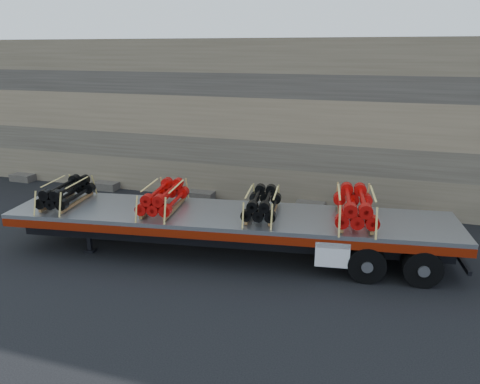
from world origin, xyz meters
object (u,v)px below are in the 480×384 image
Objects in this scene: trailer at (229,234)px; bundle_front at (66,193)px; bundle_midrear at (262,204)px; bundle_midfront at (164,198)px; bundle_rear at (355,207)px.

trailer is 6.73× the size of bundle_front.
trailer is at bearing -180.00° from bundle_midrear.
bundle_midfront is at bearing 0.00° from bundle_front.
bundle_rear is at bearing -0.00° from bundle_midfront.
trailer is 5.78m from bundle_front.
bundle_midrear is at bearing 0.00° from bundle_midfront.
bundle_midfront is (-2.18, -0.32, 1.12)m from trailer.
bundle_midrear is at bearing 180.00° from bundle_rear.
bundle_midrear is 2.89m from bundle_rear.
trailer is 5.82× the size of bundle_rear.
bundle_front is at bearing 180.00° from trailer.
bundle_front is 0.96× the size of bundle_midfront.
bundle_midfront reaches higher than bundle_front.
bundle_rear is (3.94, 0.58, 1.16)m from trailer.
bundle_front is 3.48m from bundle_midfront.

